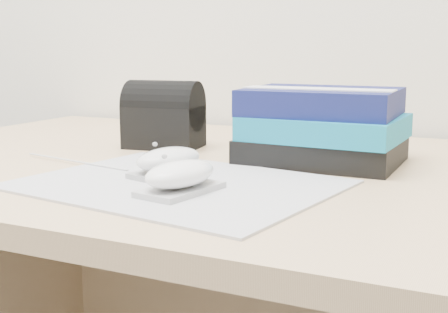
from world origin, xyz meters
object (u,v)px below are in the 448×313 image
at_px(mouse_front, 180,177).
at_px(pouch, 164,115).
at_px(mouse_rear, 169,161).
at_px(desk, 339,309).
at_px(book_stack, 323,126).

bearing_deg(mouse_front, pouch, 124.32).
height_order(mouse_rear, pouch, pouch).
height_order(desk, pouch, pouch).
relative_size(desk, book_stack, 6.65).
xyz_separation_m(desk, book_stack, (-0.04, 0.00, 0.29)).
distance_m(book_stack, pouch, 0.30).
bearing_deg(pouch, mouse_rear, -57.33).
distance_m(mouse_rear, book_stack, 0.26).
relative_size(mouse_rear, mouse_front, 1.00).
distance_m(desk, book_stack, 0.29).
bearing_deg(mouse_rear, pouch, 122.67).
height_order(desk, book_stack, book_stack).
distance_m(mouse_rear, mouse_front, 0.10).
height_order(mouse_rear, book_stack, book_stack).
relative_size(mouse_rear, pouch, 0.85).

